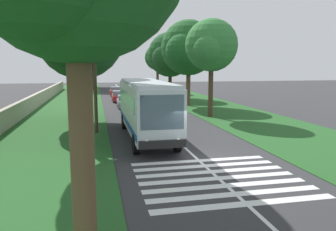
# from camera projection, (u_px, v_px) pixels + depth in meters

# --- Properties ---
(ground) EXTENTS (160.00, 160.00, 0.00)m
(ground) POSITION_uv_depth(u_px,v_px,m) (196.00, 158.00, 17.23)
(ground) COLOR #333335
(grass_verge_left) EXTENTS (120.00, 8.00, 0.04)m
(grass_verge_left) POSITION_uv_depth(u_px,v_px,m) (60.00, 118.00, 30.00)
(grass_verge_left) COLOR #235623
(grass_verge_left) RESTS_ON ground
(grass_verge_right) EXTENTS (120.00, 8.00, 0.04)m
(grass_verge_right) POSITION_uv_depth(u_px,v_px,m) (230.00, 113.00, 33.44)
(grass_verge_right) COLOR #235623
(grass_verge_right) RESTS_ON ground
(centre_line) EXTENTS (110.00, 0.16, 0.01)m
(centre_line) POSITION_uv_depth(u_px,v_px,m) (150.00, 116.00, 31.72)
(centre_line) COLOR silver
(centre_line) RESTS_ON ground
(coach_bus) EXTENTS (11.16, 2.62, 3.73)m
(coach_bus) POSITION_uv_depth(u_px,v_px,m) (146.00, 106.00, 21.71)
(coach_bus) COLOR silver
(coach_bus) RESTS_ON ground
(zebra_crossing) EXTENTS (5.85, 6.80, 0.01)m
(zebra_crossing) POSITION_uv_depth(u_px,v_px,m) (218.00, 178.00, 14.10)
(zebra_crossing) COLOR silver
(zebra_crossing) RESTS_ON ground
(trailing_car_0) EXTENTS (4.30, 1.78, 1.43)m
(trailing_car_0) POSITION_uv_depth(u_px,v_px,m) (126.00, 102.00, 37.76)
(trailing_car_0) COLOR gray
(trailing_car_0) RESTS_ON ground
(trailing_car_1) EXTENTS (4.30, 1.78, 1.43)m
(trailing_car_1) POSITION_uv_depth(u_px,v_px,m) (119.00, 96.00, 44.40)
(trailing_car_1) COLOR #B21E1E
(trailing_car_1) RESTS_ON ground
(trailing_car_2) EXTENTS (4.30, 1.78, 1.43)m
(trailing_car_2) POSITION_uv_depth(u_px,v_px,m) (116.00, 92.00, 52.70)
(trailing_car_2) COLOR #B21E1E
(trailing_car_2) RESTS_ON ground
(trailing_car_3) EXTENTS (4.30, 1.78, 1.43)m
(trailing_car_3) POSITION_uv_depth(u_px,v_px,m) (134.00, 88.00, 62.17)
(trailing_car_3) COLOR black
(trailing_car_3) RESTS_ON ground
(roadside_tree_left_1) EXTENTS (6.81, 5.65, 10.59)m
(roadside_tree_left_1) POSITION_uv_depth(u_px,v_px,m) (92.00, 53.00, 75.05)
(roadside_tree_left_1) COLOR brown
(roadside_tree_left_1) RESTS_ON grass_verge_left
(roadside_tree_left_2) EXTENTS (8.43, 6.70, 9.20)m
(roadside_tree_left_2) POSITION_uv_depth(u_px,v_px,m) (91.00, 61.00, 63.80)
(roadside_tree_left_2) COLOR #4C3826
(roadside_tree_left_2) RESTS_ON grass_verge_left
(roadside_tree_left_3) EXTENTS (8.67, 7.24, 10.80)m
(roadside_tree_left_3) POSITION_uv_depth(u_px,v_px,m) (78.00, 38.00, 27.63)
(roadside_tree_left_3) COLOR brown
(roadside_tree_left_3) RESTS_ON grass_verge_left
(roadside_tree_right_0) EXTENTS (5.28, 4.76, 8.90)m
(roadside_tree_right_0) POSITION_uv_depth(u_px,v_px,m) (210.00, 46.00, 30.09)
(roadside_tree_right_0) COLOR #4C3826
(roadside_tree_right_0) RESTS_ON grass_verge_right
(roadside_tree_right_2) EXTENTS (7.58, 6.40, 9.95)m
(roadside_tree_right_2) POSITION_uv_depth(u_px,v_px,m) (187.00, 49.00, 38.59)
(roadside_tree_right_2) COLOR brown
(roadside_tree_right_2) RESTS_ON grass_verge_right
(roadside_tree_right_3) EXTENTS (5.21, 4.51, 8.38)m
(roadside_tree_right_3) POSITION_uv_depth(u_px,v_px,m) (157.00, 58.00, 58.92)
(roadside_tree_right_3) COLOR #4C3826
(roadside_tree_right_3) RESTS_ON grass_verge_right
(roadside_tree_right_4) EXTENTS (7.65, 6.46, 9.50)m
(roadside_tree_right_4) POSITION_uv_depth(u_px,v_px,m) (169.00, 56.00, 48.40)
(roadside_tree_right_4) COLOR #3D2D1E
(roadside_tree_right_4) RESTS_ON grass_verge_right
(utility_pole) EXTENTS (0.24, 1.40, 7.92)m
(utility_pole) POSITION_uv_depth(u_px,v_px,m) (95.00, 74.00, 22.90)
(utility_pole) COLOR #473828
(utility_pole) RESTS_ON grass_verge_left
(roadside_wall) EXTENTS (70.00, 0.40, 1.54)m
(roadside_wall) POSITION_uv_depth(u_px,v_px,m) (30.00, 104.00, 34.00)
(roadside_wall) COLOR #B2A893
(roadside_wall) RESTS_ON grass_verge_left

